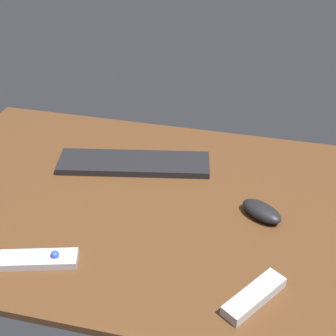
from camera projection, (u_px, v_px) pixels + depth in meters
The scene contains 5 objects.
desk at pixel (169, 209), 132.38cm from camera, with size 140.00×84.00×2.00cm, color brown.
keyboard at pixel (134, 163), 146.97cm from camera, with size 44.59×11.80×1.96cm, color black.
computer_mouse at pixel (262, 211), 127.08cm from camera, with size 11.61×5.76×3.70cm, color black.
media_remote at pixel (39, 259), 114.11cm from camera, with size 18.86×10.09×3.18cm.
tv_remote at pixel (254, 296), 104.62cm from camera, with size 16.35×4.53×2.51cm, color #B7B7BC.
Camera 1 is at (23.73, -100.40, 84.66)cm, focal length 53.03 mm.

